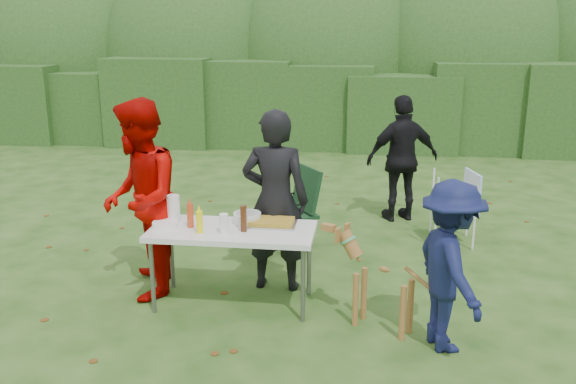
# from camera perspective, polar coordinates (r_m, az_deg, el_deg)

# --- Properties ---
(ground) EXTENTS (80.00, 80.00, 0.00)m
(ground) POSITION_cam_1_polar(r_m,az_deg,el_deg) (5.56, -3.80, -11.76)
(ground) COLOR #1E4211
(hedge_row) EXTENTS (22.00, 1.40, 1.70)m
(hedge_row) POSITION_cam_1_polar(r_m,az_deg,el_deg) (12.99, 3.02, 7.99)
(hedge_row) COLOR #23471C
(hedge_row) RESTS_ON ground
(shrub_backdrop) EXTENTS (20.00, 2.60, 3.20)m
(shrub_backdrop) POSITION_cam_1_polar(r_m,az_deg,el_deg) (14.51, 3.57, 11.74)
(shrub_backdrop) COLOR #3D6628
(shrub_backdrop) RESTS_ON ground
(folding_table) EXTENTS (1.50, 0.70, 0.74)m
(folding_table) POSITION_cam_1_polar(r_m,az_deg,el_deg) (5.59, -5.22, -3.95)
(folding_table) COLOR silver
(folding_table) RESTS_ON ground
(person_cook) EXTENTS (0.66, 0.45, 1.79)m
(person_cook) POSITION_cam_1_polar(r_m,az_deg,el_deg) (5.86, -1.20, -0.84)
(person_cook) COLOR black
(person_cook) RESTS_ON ground
(person_red_jacket) EXTENTS (0.94, 1.08, 1.89)m
(person_red_jacket) POSITION_cam_1_polar(r_m,az_deg,el_deg) (5.88, -13.67, -0.69)
(person_red_jacket) COLOR #AA0400
(person_red_jacket) RESTS_ON ground
(person_black_puffy) EXTENTS (1.06, 0.72, 1.66)m
(person_black_puffy) POSITION_cam_1_polar(r_m,az_deg,el_deg) (8.13, 10.66, 3.08)
(person_black_puffy) COLOR black
(person_black_puffy) RESTS_ON ground
(child) EXTENTS (0.77, 1.02, 1.39)m
(child) POSITION_cam_1_polar(r_m,az_deg,el_deg) (4.99, 14.92, -6.75)
(child) COLOR #111741
(child) RESTS_ON ground
(dog) EXTENTS (0.94, 0.71, 0.84)m
(dog) POSITION_cam_1_polar(r_m,az_deg,el_deg) (5.27, 8.93, -8.49)
(dog) COLOR olive
(dog) RESTS_ON ground
(camping_chair) EXTENTS (0.83, 0.83, 0.96)m
(camping_chair) POSITION_cam_1_polar(r_m,az_deg,el_deg) (6.99, 0.15, -1.66)
(camping_chair) COLOR #14351B
(camping_chair) RESTS_ON ground
(lawn_chair) EXTENTS (0.62, 0.62, 0.87)m
(lawn_chair) POSITION_cam_1_polar(r_m,az_deg,el_deg) (7.49, 15.18, -1.39)
(lawn_chair) COLOR #5185DD
(lawn_chair) RESTS_ON ground
(food_tray) EXTENTS (0.45, 0.30, 0.02)m
(food_tray) POSITION_cam_1_polar(r_m,az_deg,el_deg) (5.64, -1.52, -3.04)
(food_tray) COLOR #B7B7BA
(food_tray) RESTS_ON folding_table
(focaccia_bread) EXTENTS (0.40, 0.26, 0.04)m
(focaccia_bread) POSITION_cam_1_polar(r_m,az_deg,el_deg) (5.63, -1.52, -2.77)
(focaccia_bread) COLOR #A48424
(focaccia_bread) RESTS_ON food_tray
(mustard_bottle) EXTENTS (0.06, 0.06, 0.20)m
(mustard_bottle) POSITION_cam_1_polar(r_m,az_deg,el_deg) (5.47, -8.29, -2.80)
(mustard_bottle) COLOR #F8EB0D
(mustard_bottle) RESTS_ON folding_table
(ketchup_bottle) EXTENTS (0.06, 0.06, 0.22)m
(ketchup_bottle) POSITION_cam_1_polar(r_m,az_deg,el_deg) (5.62, -9.13, -2.21)
(ketchup_bottle) COLOR #BA3D1B
(ketchup_bottle) RESTS_ON folding_table
(beer_bottle) EXTENTS (0.06, 0.06, 0.24)m
(beer_bottle) POSITION_cam_1_polar(r_m,az_deg,el_deg) (5.46, -4.19, -2.50)
(beer_bottle) COLOR #47230F
(beer_bottle) RESTS_ON folding_table
(paper_towel_roll) EXTENTS (0.12, 0.12, 0.26)m
(paper_towel_roll) POSITION_cam_1_polar(r_m,az_deg,el_deg) (5.79, -10.67, -1.55)
(paper_towel_roll) COLOR white
(paper_towel_roll) RESTS_ON folding_table
(cup_stack) EXTENTS (0.08, 0.08, 0.18)m
(cup_stack) POSITION_cam_1_polar(r_m,az_deg,el_deg) (5.43, -6.01, -2.97)
(cup_stack) COLOR white
(cup_stack) RESTS_ON folding_table
(pasta_bowl) EXTENTS (0.26, 0.26, 0.10)m
(pasta_bowl) POSITION_cam_1_polar(r_m,az_deg,el_deg) (5.70, -3.83, -2.44)
(pasta_bowl) COLOR silver
(pasta_bowl) RESTS_ON folding_table
(plate_stack) EXTENTS (0.24, 0.24, 0.05)m
(plate_stack) POSITION_cam_1_polar(r_m,az_deg,el_deg) (5.69, -11.40, -3.02)
(plate_stack) COLOR white
(plate_stack) RESTS_ON folding_table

